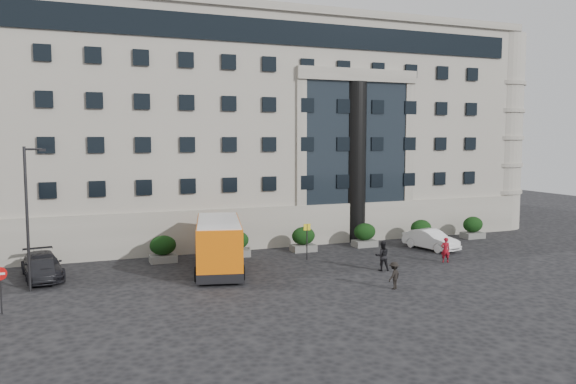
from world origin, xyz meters
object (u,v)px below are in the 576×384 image
at_px(minibus, 219,243).
at_px(pedestrian_c, 394,275).
at_px(hedge_a, 163,249).
at_px(hedge_f, 473,227).
at_px(no_entry_sign, 0,281).
at_px(red_truck, 41,226).
at_px(hedge_e, 421,231).
at_px(hedge_b, 236,244).
at_px(parked_car_d, 20,245).
at_px(street_lamp, 28,213).
at_px(pedestrian_a, 445,250).
at_px(bus_stop_sign, 307,235).
at_px(parked_car_b, 42,271).
at_px(white_taxi, 431,240).
at_px(hedge_c, 303,239).
at_px(hedge_d, 365,235).
at_px(parked_car_c, 42,266).
at_px(pedestrian_b, 382,256).

distance_m(minibus, pedestrian_c, 11.26).
distance_m(hedge_a, hedge_f, 26.00).
distance_m(no_entry_sign, red_truck, 19.31).
bearing_deg(hedge_e, pedestrian_c, -129.93).
distance_m(hedge_b, parked_car_d, 15.78).
xyz_separation_m(hedge_a, street_lamp, (-7.94, -4.80, 3.44)).
distance_m(street_lamp, pedestrian_a, 26.27).
bearing_deg(bus_stop_sign, red_truck, 142.97).
height_order(hedge_b, parked_car_b, hedge_b).
height_order(bus_stop_sign, white_taxi, bus_stop_sign).
distance_m(bus_stop_sign, pedestrian_c, 9.03).
xyz_separation_m(street_lamp, pedestrian_c, (18.99, -6.85, -3.59)).
height_order(hedge_c, white_taxi, hedge_c).
relative_size(red_truck, pedestrian_c, 3.53).
distance_m(hedge_e, pedestrian_a, 7.52).
bearing_deg(parked_car_b, parked_car_d, 97.17).
relative_size(hedge_c, red_truck, 0.34).
distance_m(hedge_c, hedge_d, 5.20).
relative_size(hedge_c, bus_stop_sign, 0.73).
distance_m(hedge_d, parked_car_d, 25.69).
height_order(hedge_b, hedge_d, same).
bearing_deg(parked_car_d, street_lamp, -75.76).
bearing_deg(no_entry_sign, hedge_e, 16.52).
height_order(hedge_a, hedge_d, same).
relative_size(hedge_c, hedge_f, 1.00).
distance_m(white_taxi, pedestrian_a, 4.48).
distance_m(hedge_f, red_truck, 35.64).
bearing_deg(parked_car_c, white_taxi, -10.86).
xyz_separation_m(street_lamp, parked_car_b, (0.44, 2.09, -3.72)).
bearing_deg(parked_car_b, minibus, -11.31).
bearing_deg(hedge_e, parked_car_d, 168.57).
xyz_separation_m(bus_stop_sign, parked_car_c, (-17.00, 1.06, -0.98)).
height_order(parked_car_d, pedestrian_c, parked_car_d).
distance_m(hedge_f, pedestrian_c, 18.95).
bearing_deg(hedge_a, hedge_b, 0.00).
relative_size(hedge_a, pedestrian_c, 1.19).
bearing_deg(parked_car_c, hedge_d, -4.23).
xyz_separation_m(hedge_f, minibus, (-23.08, -3.92, 0.88)).
relative_size(hedge_b, no_entry_sign, 0.79).
xyz_separation_m(parked_car_b, pedestrian_c, (18.55, -8.93, 0.13)).
height_order(bus_stop_sign, minibus, minibus).
xyz_separation_m(street_lamp, no_entry_sign, (-1.06, -4.04, -2.72)).
bearing_deg(red_truck, parked_car_b, -97.47).
height_order(street_lamp, white_taxi, street_lamp).
bearing_deg(bus_stop_sign, parked_car_c, 176.43).
bearing_deg(hedge_b, parked_car_d, 157.27).
bearing_deg(red_truck, pedestrian_b, -50.81).
xyz_separation_m(hedge_c, pedestrian_b, (2.32, -7.54, 0.03)).
bearing_deg(hedge_c, hedge_a, 180.00).
height_order(hedge_f, pedestrian_a, hedge_f).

